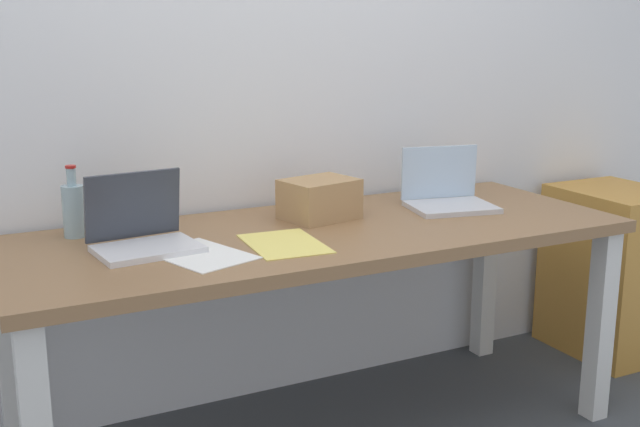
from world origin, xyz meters
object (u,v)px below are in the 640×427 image
Objects in this scene: computer_mouse at (439,189)px; laptop_left at (143,233)px; cardboard_box at (319,199)px; beer_bottle at (74,209)px; filing_cabinet at (612,271)px; desk at (320,255)px; laptop_right at (447,196)px.

laptop_left is at bearing -145.69° from computer_mouse.
beer_bottle is at bearing 170.58° from cardboard_box.
desk is at bearing -175.60° from filing_cabinet.
beer_bottle is 0.95× the size of cardboard_box.
computer_mouse is (1.22, 0.26, -0.03)m from laptop_left.
filing_cabinet is at bearing -0.56° from cardboard_box.
laptop_left is 1.38× the size of beer_bottle.
desk is at bearing -116.03° from cardboard_box.
cardboard_box is (-0.48, 0.06, 0.02)m from laptop_right.
computer_mouse is 0.89m from filing_cabinet.
laptop_left is 0.28m from beer_bottle.
laptop_left is 0.94× the size of laptop_right.
laptop_right is 0.99m from filing_cabinet.
cardboard_box is 0.33× the size of filing_cabinet.
laptop_right is (0.54, 0.07, 0.13)m from desk.
laptop_right is at bearing -6.66° from cardboard_box.
filing_cabinet is at bearing 2.72° from laptop_right.
beer_bottle is 0.78m from cardboard_box.
computer_mouse is (0.11, 0.21, -0.03)m from laptop_right.
beer_bottle reaches higher than filing_cabinet.
cardboard_box is (0.06, 0.12, 0.15)m from desk.
computer_mouse is at bearing 22.92° from desk.
cardboard_box reaches higher than desk.
beer_bottle reaches higher than cardboard_box.
cardboard_box is (-0.59, -0.15, 0.05)m from computer_mouse.
cardboard_box is at bearing -143.22° from computer_mouse.
beer_bottle is (-0.71, 0.25, 0.17)m from desk.
laptop_left reaches higher than computer_mouse.
computer_mouse reaches higher than desk.
beer_bottle reaches higher than computer_mouse.
filing_cabinet is (2.15, -0.14, -0.46)m from beer_bottle.
laptop_right is at bearing -177.28° from filing_cabinet.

